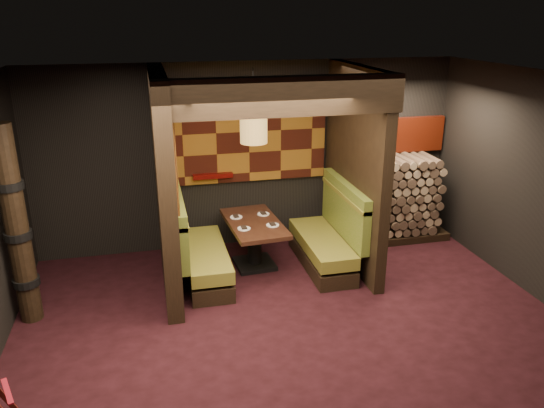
{
  "coord_description": "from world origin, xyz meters",
  "views": [
    {
      "loc": [
        -1.51,
        -5.02,
        3.51
      ],
      "look_at": [
        0.0,
        1.3,
        1.15
      ],
      "focal_mm": 35.0,
      "sensor_mm": 36.0,
      "label": 1
    }
  ],
  "objects_px": {
    "booth_bench_right": "(329,239)",
    "dining_table": "(254,236)",
    "firewood_stack": "(395,198)",
    "booth_bench_left": "(198,252)",
    "pendant_lamp": "(254,126)",
    "totem_column": "(17,228)"
  },
  "relations": [
    {
      "from": "dining_table",
      "to": "totem_column",
      "type": "bearing_deg",
      "value": -165.39
    },
    {
      "from": "dining_table",
      "to": "firewood_stack",
      "type": "bearing_deg",
      "value": 11.44
    },
    {
      "from": "pendant_lamp",
      "to": "booth_bench_left",
      "type": "bearing_deg",
      "value": -169.02
    },
    {
      "from": "booth_bench_left",
      "to": "booth_bench_right",
      "type": "relative_size",
      "value": 1.0
    },
    {
      "from": "booth_bench_right",
      "to": "firewood_stack",
      "type": "height_order",
      "value": "firewood_stack"
    },
    {
      "from": "dining_table",
      "to": "firewood_stack",
      "type": "relative_size",
      "value": 0.79
    },
    {
      "from": "booth_bench_right",
      "to": "totem_column",
      "type": "xyz_separation_m",
      "value": [
        -3.98,
        -0.55,
        0.79
      ]
    },
    {
      "from": "firewood_stack",
      "to": "booth_bench_left",
      "type": "bearing_deg",
      "value": -167.83
    },
    {
      "from": "totem_column",
      "to": "booth_bench_left",
      "type": "bearing_deg",
      "value": 14.75
    },
    {
      "from": "pendant_lamp",
      "to": "totem_column",
      "type": "bearing_deg",
      "value": -166.31
    },
    {
      "from": "dining_table",
      "to": "booth_bench_right",
      "type": "bearing_deg",
      "value": -11.27
    },
    {
      "from": "booth_bench_left",
      "to": "booth_bench_right",
      "type": "bearing_deg",
      "value": 0.0
    },
    {
      "from": "booth_bench_left",
      "to": "firewood_stack",
      "type": "distance_m",
      "value": 3.33
    },
    {
      "from": "totem_column",
      "to": "firewood_stack",
      "type": "bearing_deg",
      "value": 13.19
    },
    {
      "from": "booth_bench_right",
      "to": "dining_table",
      "type": "distance_m",
      "value": 1.08
    },
    {
      "from": "dining_table",
      "to": "totem_column",
      "type": "xyz_separation_m",
      "value": [
        -2.92,
        -0.76,
        0.72
      ]
    },
    {
      "from": "pendant_lamp",
      "to": "totem_column",
      "type": "distance_m",
      "value": 3.14
    },
    {
      "from": "booth_bench_left",
      "to": "totem_column",
      "type": "bearing_deg",
      "value": -165.25
    },
    {
      "from": "dining_table",
      "to": "firewood_stack",
      "type": "xyz_separation_m",
      "value": [
        2.41,
        0.49,
        0.22
      ]
    },
    {
      "from": "booth_bench_left",
      "to": "booth_bench_right",
      "type": "height_order",
      "value": "same"
    },
    {
      "from": "booth_bench_left",
      "to": "dining_table",
      "type": "bearing_deg",
      "value": 14.26
    },
    {
      "from": "dining_table",
      "to": "firewood_stack",
      "type": "height_order",
      "value": "firewood_stack"
    }
  ]
}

